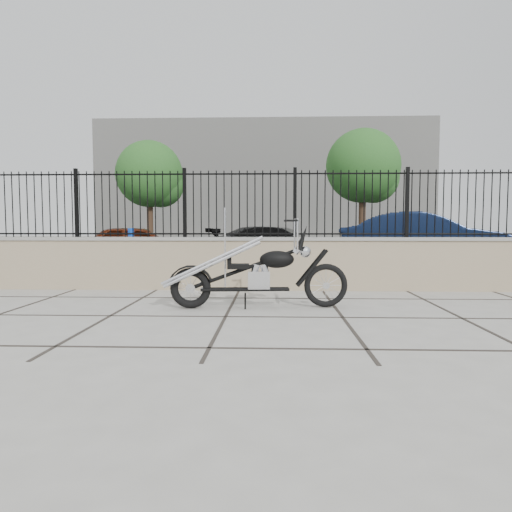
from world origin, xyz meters
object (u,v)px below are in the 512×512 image
object	(u,v)px
chopper_motorcycle	(255,257)
car_black	(273,246)
car_red	(138,246)
car_blue	(426,239)

from	to	relation	value
chopper_motorcycle	car_black	distance (m)	7.21
chopper_motorcycle	car_black	xyz separation A→B (m)	(0.26, 7.20, -0.15)
car_red	car_blue	distance (m)	8.15
car_red	car_blue	xyz separation A→B (m)	(8.14, 0.31, 0.18)
car_black	car_blue	bearing A→B (deg)	-113.23
chopper_motorcycle	car_black	size ratio (longest dim) A/B	0.61
car_blue	car_black	bearing A→B (deg)	100.07
car_red	car_black	xyz separation A→B (m)	(3.83, 0.86, -0.02)
car_red	car_black	size ratio (longest dim) A/B	0.89
chopper_motorcycle	car_red	distance (m)	7.28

